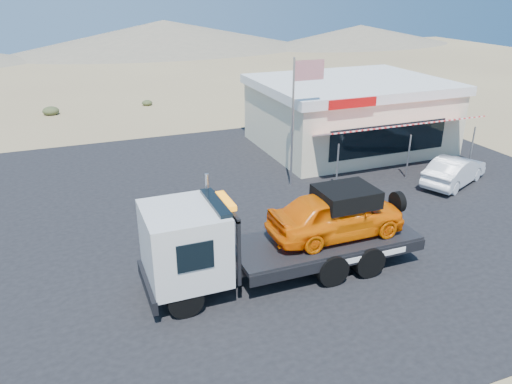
# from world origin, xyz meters

# --- Properties ---
(ground) EXTENTS (120.00, 120.00, 0.00)m
(ground) POSITION_xyz_m (0.00, 0.00, 0.00)
(ground) COLOR #8C7450
(ground) RESTS_ON ground
(asphalt_lot) EXTENTS (32.00, 24.00, 0.02)m
(asphalt_lot) POSITION_xyz_m (2.00, 3.00, 0.01)
(asphalt_lot) COLOR black
(asphalt_lot) RESTS_ON ground
(tow_truck) EXTENTS (9.11, 2.70, 3.05)m
(tow_truck) POSITION_xyz_m (0.87, -2.60, 1.64)
(tow_truck) COLOR black
(tow_truck) RESTS_ON asphalt_lot
(white_sedan) EXTENTS (4.39, 3.04, 1.37)m
(white_sedan) POSITION_xyz_m (12.03, 1.72, 0.71)
(white_sedan) COLOR silver
(white_sedan) RESTS_ON asphalt_lot
(jerky_store) EXTENTS (10.40, 9.97, 3.90)m
(jerky_store) POSITION_xyz_m (10.50, 8.97, 1.99)
(jerky_store) COLOR beige
(jerky_store) RESTS_ON asphalt_lot
(flagpole) EXTENTS (1.55, 0.10, 6.00)m
(flagpole) POSITION_xyz_m (4.93, 4.50, 3.76)
(flagpole) COLOR #99999E
(flagpole) RESTS_ON asphalt_lot
(distant_hills) EXTENTS (126.00, 48.00, 4.20)m
(distant_hills) POSITION_xyz_m (-9.77, 55.14, 1.89)
(distant_hills) COLOR #726B59
(distant_hills) RESTS_ON ground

